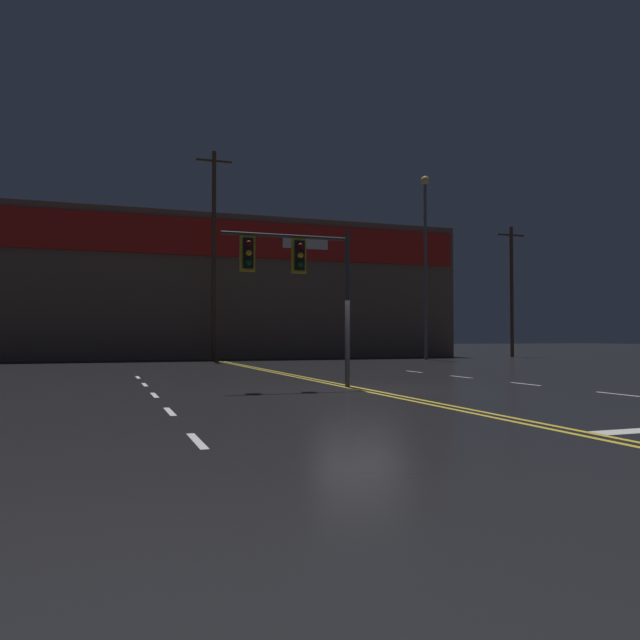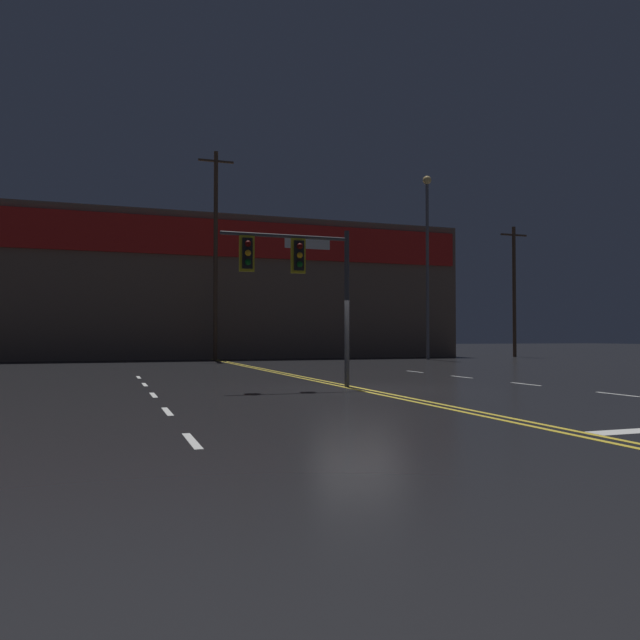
{
  "view_description": "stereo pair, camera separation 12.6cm",
  "coord_description": "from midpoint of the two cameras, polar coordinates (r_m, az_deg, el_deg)",
  "views": [
    {
      "loc": [
        -6.79,
        -15.93,
        1.44
      ],
      "look_at": [
        0.0,
        3.31,
        2.0
      ],
      "focal_mm": 35.0,
      "sensor_mm": 36.0,
      "label": 1
    },
    {
      "loc": [
        -6.67,
        -15.97,
        1.44
      ],
      "look_at": [
        0.0,
        3.31,
        2.0
      ],
      "focal_mm": 35.0,
      "sensor_mm": 36.0,
      "label": 2
    }
  ],
  "objects": [
    {
      "name": "ground_plane",
      "position": [
        17.37,
        3.44,
        -6.32
      ],
      "size": [
        200.0,
        200.0,
        0.0
      ],
      "primitive_type": "plane",
      "color": "black"
    },
    {
      "name": "road_markings",
      "position": [
        16.28,
        9.65,
        -6.61
      ],
      "size": [
        16.38,
        60.0,
        0.01
      ],
      "color": "gold",
      "rests_on": "ground"
    },
    {
      "name": "traffic_signal_median",
      "position": [
        17.59,
        -2.51,
        4.85
      ],
      "size": [
        3.76,
        0.36,
        4.52
      ],
      "color": "#38383D",
      "rests_on": "ground"
    },
    {
      "name": "streetlight_near_right",
      "position": [
        41.16,
        9.52,
        6.72
      ],
      "size": [
        0.56,
        0.56,
        11.9
      ],
      "color": "#59595E",
      "rests_on": "ground"
    },
    {
      "name": "building_backdrop",
      "position": [
        45.71,
        -10.93,
        2.64
      ],
      "size": [
        35.66,
        10.23,
        9.52
      ],
      "color": "brown",
      "rests_on": "ground"
    },
    {
      "name": "utility_pole_row",
      "position": [
        39.08,
        -11.81,
        5.4
      ],
      "size": [
        44.87,
        0.26,
        13.0
      ],
      "color": "#4C3828",
      "rests_on": "ground"
    }
  ]
}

